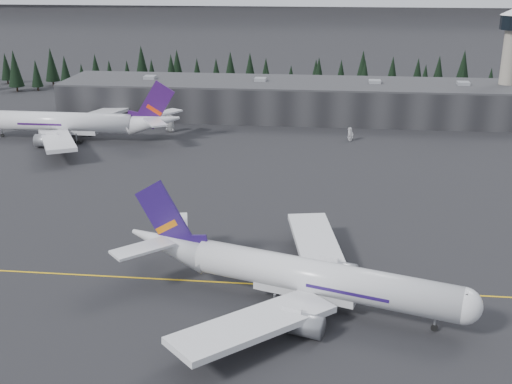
# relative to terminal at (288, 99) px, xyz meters

# --- Properties ---
(ground) EXTENTS (1400.00, 1400.00, 0.00)m
(ground) POSITION_rel_terminal_xyz_m (0.00, -125.00, -6.30)
(ground) COLOR black
(ground) RESTS_ON ground
(taxiline) EXTENTS (400.00, 0.40, 0.02)m
(taxiline) POSITION_rel_terminal_xyz_m (0.00, -127.00, -6.29)
(taxiline) COLOR gold
(taxiline) RESTS_ON ground
(terminal) EXTENTS (160.00, 30.00, 12.60)m
(terminal) POSITION_rel_terminal_xyz_m (0.00, 0.00, 0.00)
(terminal) COLOR black
(terminal) RESTS_ON ground
(control_tower) EXTENTS (10.00, 10.00, 37.70)m
(control_tower) POSITION_rel_terminal_xyz_m (75.00, 3.00, 17.11)
(control_tower) COLOR gray
(control_tower) RESTS_ON ground
(treeline) EXTENTS (360.00, 20.00, 15.00)m
(treeline) POSITION_rel_terminal_xyz_m (0.00, 37.00, 1.20)
(treeline) COLOR black
(treeline) RESTS_ON ground
(jet_main) EXTENTS (59.05, 53.41, 17.79)m
(jet_main) POSITION_rel_terminal_xyz_m (8.79, -132.02, -1.28)
(jet_main) COLOR silver
(jet_main) RESTS_ON ground
(jet_parked) EXTENTS (65.29, 60.29, 19.20)m
(jet_parked) POSITION_rel_terminal_xyz_m (-63.28, -38.69, -0.89)
(jet_parked) COLOR silver
(jet_parked) RESTS_ON ground
(gse_vehicle_a) EXTENTS (3.51, 6.02, 1.58)m
(gse_vehicle_a) POSITION_rel_terminal_xyz_m (-36.84, -25.85, -5.51)
(gse_vehicle_a) COLOR silver
(gse_vehicle_a) RESTS_ON ground
(gse_vehicle_b) EXTENTS (4.60, 3.15, 1.45)m
(gse_vehicle_b) POSITION_rel_terminal_xyz_m (21.40, -30.64, -5.57)
(gse_vehicle_b) COLOR white
(gse_vehicle_b) RESTS_ON ground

